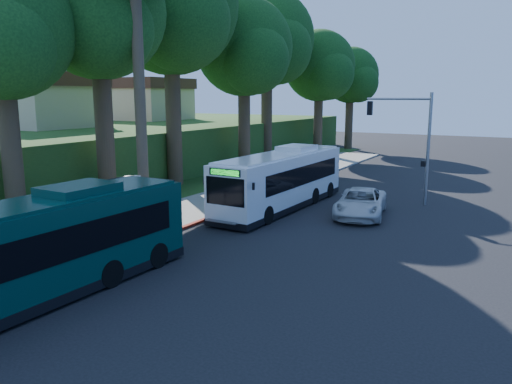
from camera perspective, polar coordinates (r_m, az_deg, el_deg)
The scene contains 18 objects.
ground at distance 25.50m, azimuth 3.74°, elevation -4.52°, with size 140.00×140.00×0.00m, color black.
sidewalk at distance 29.25m, azimuth -9.29°, elevation -2.50°, with size 4.50×70.00×0.12m, color gray.
red_curb at distance 24.85m, azimuth -10.84°, elevation -4.96°, with size 0.25×30.00×0.13m, color #9E2111.
grass_verge at distance 36.59m, azimuth -11.46°, elevation 0.08°, with size 8.00×70.00×0.06m, color #234719.
bus_shelter at distance 26.74m, azimuth -13.13°, elevation -0.09°, with size 3.20×1.51×2.55m.
stop_sign_pole at distance 23.90m, azimuth -13.28°, elevation -0.71°, with size 0.35×0.06×3.17m.
traffic_signal_pole at distance 33.01m, azimuth 17.43°, elevation 6.33°, with size 4.10×0.30×7.00m.
hillside_backdrop at distance 52.59m, azimuth -15.49°, elevation 5.80°, with size 24.00×60.00×8.80m.
tree_0 at distance 32.20m, azimuth -17.49°, elevation 18.34°, with size 8.40×8.00×15.70m.
tree_1 at distance 38.95m, azimuth -9.64°, elevation 19.57°, with size 10.50×10.00×18.26m.
tree_2 at distance 44.44m, azimuth -1.28°, elevation 15.70°, with size 8.82×8.40×15.12m.
tree_3 at distance 52.50m, azimuth 1.36°, elevation 16.62°, with size 10.08×9.60×17.28m.
tree_4 at distance 58.54m, azimuth 7.33°, elevation 13.73°, with size 8.40×8.00×14.14m.
tree_5 at distance 65.67m, azimuth 10.81°, elevation 12.65°, with size 7.35×7.00×12.86m.
tree_6 at distance 28.61m, azimuth -27.09°, elevation 15.64°, with size 7.56×7.20×13.74m.
white_bus at distance 30.49m, azimuth 3.05°, elevation 1.50°, with size 2.95×12.40×3.68m.
teal_bus at distance 18.17m, azimuth -23.93°, elevation -5.98°, with size 3.07×12.41×3.67m.
pickup at distance 29.12m, azimuth 11.88°, elevation -1.21°, with size 2.58×5.59×1.55m, color silver.
Camera 1 is at (10.48, -22.23, 6.79)m, focal length 35.00 mm.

